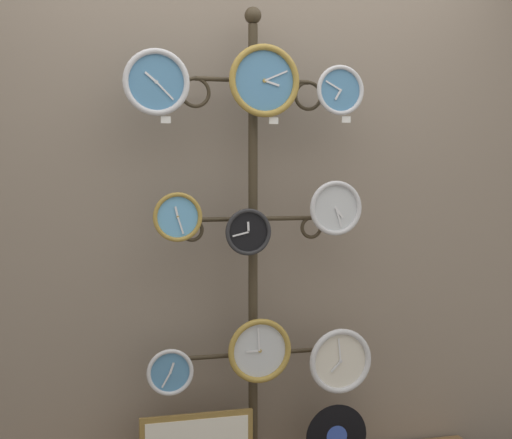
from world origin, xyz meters
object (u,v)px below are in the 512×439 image
object	(u,v)px
clock_top_left	(156,82)
clock_middle_center	(248,232)
clock_top_right	(340,90)
vinyl_record	(337,436)
clock_middle_left	(178,217)
clock_bottom_right	(340,361)
clock_bottom_left	(170,372)
clock_middle_right	(335,208)
clock_bottom_center	(259,351)
clock_top_center	(264,81)
display_stand	(253,314)

from	to	relation	value
clock_top_left	clock_middle_center	bearing A→B (deg)	-0.45
clock_top_right	vinyl_record	distance (m)	1.53
clock_middle_left	clock_bottom_right	distance (m)	0.97
clock_middle_center	clock_bottom_left	distance (m)	0.67
clock_middle_right	clock_bottom_center	bearing A→B (deg)	178.56
clock_middle_left	vinyl_record	world-z (taller)	clock_middle_left
clock_middle_left	clock_middle_center	xyz separation A→B (m)	(0.30, -0.01, -0.07)
clock_top_right	vinyl_record	world-z (taller)	clock_top_right
clock_top_center	clock_bottom_left	world-z (taller)	clock_top_center
clock_middle_center	clock_top_right	bearing A→B (deg)	1.03
vinyl_record	clock_middle_left	bearing A→B (deg)	179.95
clock_top_right	clock_middle_right	size ratio (longest dim) A/B	0.91
clock_bottom_right	vinyl_record	world-z (taller)	clock_bottom_right
clock_top_right	clock_middle_center	xyz separation A→B (m)	(-0.41, -0.01, -0.61)
clock_top_center	clock_top_right	xyz separation A→B (m)	(0.34, -0.00, -0.03)
clock_top_center	clock_middle_right	size ratio (longest dim) A/B	1.28
clock_middle_left	clock_bottom_right	xyz separation A→B (m)	(0.72, -0.01, -0.65)
clock_top_center	clock_bottom_right	size ratio (longest dim) A/B	1.06
clock_bottom_center	clock_middle_left	bearing A→B (deg)	-179.73
clock_bottom_left	vinyl_record	bearing A→B (deg)	-0.67
clock_middle_right	clock_bottom_right	bearing A→B (deg)	1.32
clock_middle_right	vinyl_record	distance (m)	1.02
display_stand	clock_bottom_left	xyz separation A→B (m)	(-0.38, -0.08, -0.21)
clock_top_right	clock_middle_right	bearing A→B (deg)	-160.03
clock_top_center	clock_middle_left	xyz separation A→B (m)	(-0.37, -0.00, -0.57)
display_stand	clock_bottom_left	world-z (taller)	display_stand
clock_middle_left	clock_bottom_left	size ratio (longest dim) A/B	1.04
clock_bottom_left	clock_middle_center	bearing A→B (deg)	-2.62
clock_top_left	clock_middle_left	world-z (taller)	clock_top_left
clock_top_right	clock_middle_center	world-z (taller)	clock_top_right
clock_top_left	clock_bottom_right	distance (m)	1.44
clock_middle_left	clock_middle_center	bearing A→B (deg)	-1.38
clock_top_left	clock_middle_left	distance (m)	0.55
display_stand	clock_top_left	world-z (taller)	display_stand
display_stand	vinyl_record	bearing A→B (deg)	-13.74
clock_bottom_right	clock_middle_left	bearing A→B (deg)	179.50
display_stand	clock_middle_right	world-z (taller)	display_stand
clock_top_center	clock_bottom_left	distance (m)	1.28
clock_middle_right	display_stand	bearing A→B (deg)	164.68
clock_top_left	clock_top_center	xyz separation A→B (m)	(0.45, 0.01, 0.02)
clock_bottom_center	vinyl_record	size ratio (longest dim) A/B	0.98
clock_middle_right	clock_top_left	bearing A→B (deg)	179.80
display_stand	clock_middle_left	xyz separation A→B (m)	(-0.35, -0.09, 0.44)
clock_top_center	clock_middle_left	size ratio (longest dim) A/B	1.50
clock_top_right	clock_bottom_left	world-z (taller)	clock_top_right
clock_middle_right	clock_bottom_left	xyz separation A→B (m)	(-0.73, 0.01, -0.68)
clock_top_right	clock_bottom_center	distance (m)	1.18
clock_middle_left	vinyl_record	bearing A→B (deg)	-0.05
display_stand	clock_middle_left	size ratio (longest dim) A/B	10.17
vinyl_record	clock_bottom_center	bearing A→B (deg)	179.64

